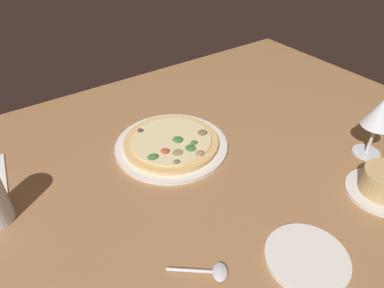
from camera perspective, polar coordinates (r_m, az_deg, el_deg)
The scene contains 6 objects.
dining_table at distance 89.70cm, azimuth 3.54°, elevation -3.57°, with size 150.00×110.00×4.00cm, color #996B42.
pizza_main at distance 91.80cm, azimuth -3.43°, elevation 0.06°, with size 30.19×30.19×3.38cm.
ramekin_on_saucer at distance 88.70cm, azimuth 29.37°, elevation -5.86°, with size 15.74×15.74×6.27cm.
wine_glass_far at distance 95.08cm, azimuth 29.02°, elevation 4.52°, with size 8.01×8.01×17.09cm.
side_plate at distance 71.08cm, azimuth 18.58°, elevation -17.55°, with size 15.85×15.85×0.90cm, color silver.
spoon at distance 66.25cm, azimuth 3.32°, elevation -20.44°, with size 10.15×8.85×1.00cm.
Camera 1 is at (43.65, 52.45, 60.22)cm, focal length 32.01 mm.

